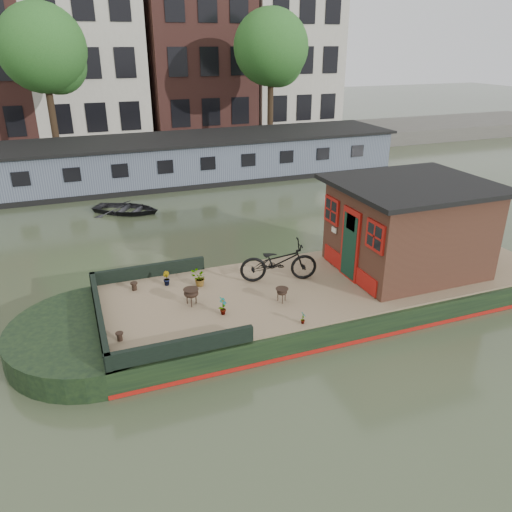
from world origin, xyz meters
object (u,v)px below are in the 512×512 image
object	(u,v)px
cabin	(409,226)
brazier_front	(282,295)
potted_plant_a	(223,306)
brazier_rear	(191,297)
bicycle	(279,262)
dinghy	(126,206)

from	to	relation	value
cabin	brazier_front	world-z (taller)	cabin
potted_plant_a	brazier_rear	size ratio (longest dim) A/B	1.07
bicycle	brazier_rear	distance (m)	2.52
brazier_front	brazier_rear	bearing A→B (deg)	163.27
dinghy	cabin	bearing A→B (deg)	-113.93
dinghy	potted_plant_a	bearing A→B (deg)	-142.17
brazier_front	brazier_rear	xyz separation A→B (m)	(-2.07, 0.62, 0.03)
potted_plant_a	cabin	bearing A→B (deg)	7.14
brazier_front	dinghy	world-z (taller)	brazier_front
cabin	dinghy	xyz separation A→B (m)	(-6.31, 9.71, -1.60)
potted_plant_a	dinghy	size ratio (longest dim) A/B	0.16
cabin	bicycle	xyz separation A→B (m)	(-3.55, 0.52, -0.70)
cabin	dinghy	bearing A→B (deg)	123.04
cabin	bicycle	size ratio (longest dim) A/B	1.99
cabin	bicycle	bearing A→B (deg)	171.63
brazier_front	cabin	bearing A→B (deg)	8.59
brazier_rear	dinghy	size ratio (longest dim) A/B	0.15
bicycle	dinghy	size ratio (longest dim) A/B	0.74
potted_plant_a	brazier_front	bearing A→B (deg)	3.33
bicycle	brazier_front	bearing A→B (deg)	174.29
cabin	bicycle	distance (m)	3.65
cabin	brazier_rear	bearing A→B (deg)	179.74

